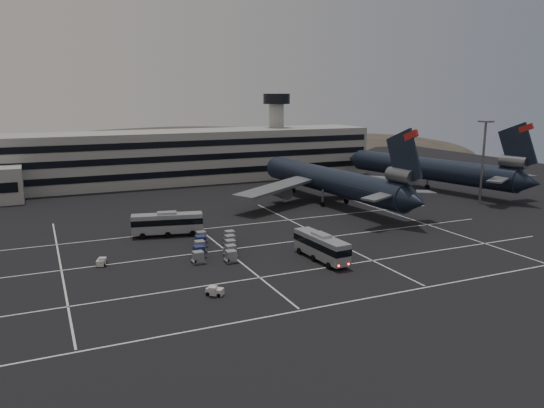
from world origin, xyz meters
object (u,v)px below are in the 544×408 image
at_px(bus_far, 167,223).
at_px(tug_a, 101,262).
at_px(uld_cluster, 215,246).
at_px(bus_near, 321,246).
at_px(trijet_main, 331,181).

relative_size(bus_far, tug_a, 5.53).
bearing_deg(uld_cluster, bus_near, -39.74).
bearing_deg(uld_cluster, tug_a, 179.97).
bearing_deg(tug_a, trijet_main, 43.35).
height_order(trijet_main, tug_a, trijet_main).
relative_size(bus_near, bus_far, 0.95).
height_order(bus_far, uld_cluster, bus_far).
distance_m(trijet_main, tug_a, 57.25).
distance_m(bus_far, tug_a, 17.43).
relative_size(bus_near, uld_cluster, 0.79).
distance_m(trijet_main, bus_far, 41.21).
height_order(tug_a, uld_cluster, uld_cluster).
distance_m(bus_near, uld_cluster, 16.73).
bearing_deg(trijet_main, bus_far, -168.04).
distance_m(trijet_main, bus_near, 41.11).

